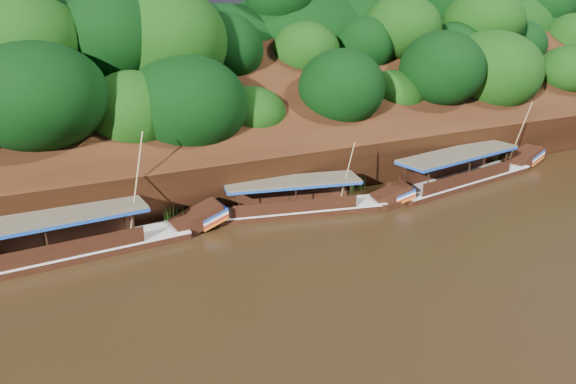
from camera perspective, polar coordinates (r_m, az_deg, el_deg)
name	(u,v)px	position (r m, az deg, el deg)	size (l,w,h in m)	color
ground	(354,264)	(29.45, 6.71, -7.32)	(160.00, 160.00, 0.00)	black
riverbank	(207,134)	(48.19, -8.20, 5.84)	(120.00, 30.06, 19.40)	black
boat_0	(470,174)	(43.48, 18.05, 1.70)	(15.63, 4.37, 6.16)	black
boat_1	(313,204)	(35.82, 2.51, -1.24)	(12.93, 4.60, 5.10)	black
boat_2	(80,245)	(32.02, -20.40, -5.08)	(15.89, 3.14, 6.74)	black
reeds	(232,200)	(35.51, -5.68, -0.80)	(48.46, 2.56, 2.26)	#2A5715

